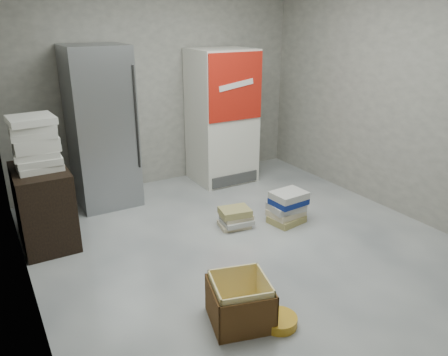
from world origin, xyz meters
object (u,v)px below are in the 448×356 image
cardboard_box (240,304)px  coke_cooler (222,116)px  steel_fridge (101,128)px  phonebook_stack_main (287,207)px  wood_shelf (44,206)px

cardboard_box → coke_cooler: bearing=77.8°
steel_fridge → cardboard_box: size_ratio=3.48×
steel_fridge → coke_cooler: (1.65, -0.01, -0.05)m
coke_cooler → cardboard_box: bearing=-117.3°
phonebook_stack_main → cardboard_box: size_ratio=0.76×
steel_fridge → phonebook_stack_main: (1.58, -1.60, -0.76)m
phonebook_stack_main → cardboard_box: (-1.36, -1.18, -0.04)m
coke_cooler → cardboard_box: size_ratio=3.30×
steel_fridge → phonebook_stack_main: steel_fridge is taller
coke_cooler → cardboard_box: coke_cooler is taller
steel_fridge → coke_cooler: 1.65m
phonebook_stack_main → cardboard_box: 1.80m
coke_cooler → cardboard_box: (-1.43, -2.78, -0.76)m
steel_fridge → wood_shelf: size_ratio=2.37×
wood_shelf → phonebook_stack_main: size_ratio=1.94×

